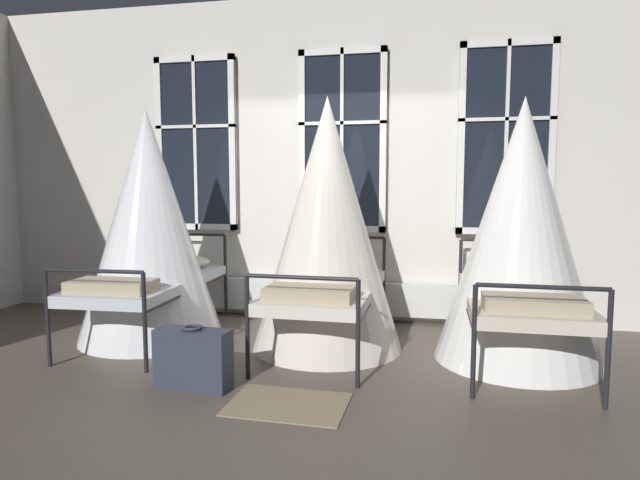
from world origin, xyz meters
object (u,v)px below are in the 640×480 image
(cot_first, at_px, (149,228))
(suitcase_dark, at_px, (193,358))
(cot_third, at_px, (520,234))
(cot_second, at_px, (327,227))

(cot_first, height_order, suitcase_dark, cot_first)
(cot_first, xyz_separation_m, cot_third, (3.42, -0.04, -0.00))
(cot_third, relative_size, suitcase_dark, 3.87)
(cot_second, distance_m, suitcase_dark, 1.68)
(cot_first, height_order, cot_second, cot_second)
(cot_second, distance_m, cot_third, 1.66)
(cot_first, distance_m, suitcase_dark, 1.74)
(cot_first, xyz_separation_m, suitcase_dark, (0.97, -1.16, -0.86))
(cot_first, xyz_separation_m, cot_second, (1.76, 0.02, 0.03))
(cot_first, distance_m, cot_second, 1.76)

